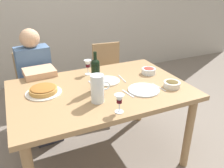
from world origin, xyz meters
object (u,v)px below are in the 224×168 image
(wine_glass_right_diner, at_px, (119,100))
(chair_right, at_px, (109,73))
(water_pitcher, at_px, (98,90))
(salad_bowl, at_px, (149,71))
(dinner_plate_left_setting, at_px, (144,90))
(diner_left, at_px, (38,82))
(olive_bowl, at_px, (172,84))
(dinner_plate_right_setting, at_px, (107,81))
(wine_bottle, at_px, (96,75))
(wine_glass_left_diner, at_px, (88,64))
(baked_tart, at_px, (43,90))
(chair_left, at_px, (35,84))
(dining_table, at_px, (100,97))

(wine_glass_right_diner, bearing_deg, chair_right, 69.49)
(water_pitcher, height_order, chair_right, water_pitcher)
(salad_bowl, bearing_deg, dinner_plate_left_setting, -128.54)
(wine_glass_right_diner, relative_size, diner_left, 0.12)
(diner_left, bearing_deg, olive_bowl, 133.56)
(wine_glass_right_diner, distance_m, dinner_plate_right_setting, 0.54)
(dinner_plate_right_setting, bearing_deg, salad_bowl, 0.64)
(wine_bottle, height_order, wine_glass_left_diner, wine_bottle)
(baked_tart, bearing_deg, wine_bottle, -17.26)
(chair_right, bearing_deg, wine_glass_left_diner, 54.17)
(chair_right, bearing_deg, wine_bottle, 65.05)
(chair_right, bearing_deg, chair_left, 1.64)
(baked_tart, xyz_separation_m, chair_left, (0.00, 0.81, -0.29))
(wine_glass_right_diner, bearing_deg, olive_bowl, 16.40)
(water_pitcher, distance_m, olive_bowl, 0.68)
(salad_bowl, distance_m, dinner_plate_right_setting, 0.44)
(olive_bowl, bearing_deg, chair_right, 95.80)
(dining_table, distance_m, salad_bowl, 0.58)
(wine_bottle, distance_m, chair_left, 1.10)
(olive_bowl, xyz_separation_m, chair_right, (-0.11, 1.10, -0.29))
(water_pitcher, xyz_separation_m, dinner_plate_right_setting, (0.21, 0.31, -0.09))
(baked_tart, relative_size, salad_bowl, 2.13)
(water_pitcher, xyz_separation_m, dinner_plate_left_setting, (0.42, 0.02, -0.09))
(baked_tart, bearing_deg, salad_bowl, 0.21)
(baked_tart, xyz_separation_m, dinner_plate_left_setting, (0.77, -0.29, -0.02))
(baked_tart, bearing_deg, chair_right, 39.87)
(chair_left, bearing_deg, dinner_plate_left_setting, 120.65)
(wine_glass_right_diner, relative_size, chair_left, 0.16)
(baked_tart, distance_m, dinner_plate_right_setting, 0.57)
(dinner_plate_right_setting, height_order, diner_left, diner_left)
(salad_bowl, xyz_separation_m, chair_left, (-1.01, 0.81, -0.30))
(salad_bowl, relative_size, olive_bowl, 0.96)
(salad_bowl, relative_size, chair_right, 0.16)
(olive_bowl, relative_size, diner_left, 0.12)
(wine_glass_right_diner, bearing_deg, water_pitcher, 112.05)
(baked_tart, relative_size, olive_bowl, 2.04)
(dining_table, distance_m, dinner_plate_left_setting, 0.38)
(water_pitcher, distance_m, dinner_plate_right_setting, 0.39)
(dinner_plate_right_setting, bearing_deg, baked_tart, 179.87)
(water_pitcher, bearing_deg, chair_right, 62.49)
(olive_bowl, height_order, chair_left, chair_left)
(wine_bottle, height_order, diner_left, diner_left)
(water_pitcher, xyz_separation_m, diner_left, (-0.34, 0.89, -0.24))
(dining_table, distance_m, olive_bowl, 0.63)
(wine_glass_left_diner, relative_size, diner_left, 0.13)
(salad_bowl, bearing_deg, diner_left, 150.15)
(chair_left, bearing_deg, baked_tart, 85.60)
(dining_table, bearing_deg, chair_right, 62.08)
(olive_bowl, bearing_deg, baked_tart, 161.67)
(chair_right, bearing_deg, diner_left, 16.46)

